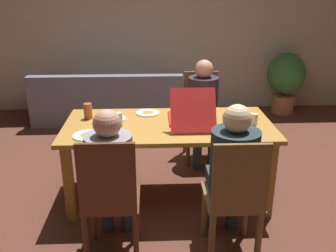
{
  "coord_description": "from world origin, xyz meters",
  "views": [
    {
      "loc": [
        -0.15,
        -3.17,
        1.94
      ],
      "look_at": [
        0.0,
        0.1,
        0.7
      ],
      "focal_mm": 39.89,
      "sensor_mm": 36.0,
      "label": 1
    }
  ],
  "objects_px": {
    "person_0": "(232,166)",
    "pizza_box_0": "(190,116)",
    "plate_1": "(113,119)",
    "couch": "(109,103)",
    "plate_0": "(88,135)",
    "drinking_glass_2": "(254,119)",
    "drinking_glass_3": "(88,111)",
    "person_2": "(111,169)",
    "drinking_glass_0": "(241,132)",
    "drinking_glass_1": "(119,120)",
    "potted_plant": "(286,78)",
    "dining_table": "(168,134)",
    "chair_0": "(235,199)",
    "chair_2": "(110,197)",
    "chair_1": "(201,113)",
    "person_1": "(204,103)",
    "plate_3": "(243,114)"
  },
  "relations": [
    {
      "from": "drinking_glass_3",
      "to": "potted_plant",
      "type": "relative_size",
      "value": 0.15
    },
    {
      "from": "chair_2",
      "to": "chair_1",
      "type": "bearing_deg",
      "value": 64.35
    },
    {
      "from": "pizza_box_0",
      "to": "drinking_glass_2",
      "type": "height_order",
      "value": "pizza_box_0"
    },
    {
      "from": "dining_table",
      "to": "person_2",
      "type": "height_order",
      "value": "person_2"
    },
    {
      "from": "plate_1",
      "to": "drinking_glass_3",
      "type": "xyz_separation_m",
      "value": [
        -0.24,
        0.04,
        0.07
      ]
    },
    {
      "from": "person_1",
      "to": "dining_table",
      "type": "bearing_deg",
      "value": -118.65
    },
    {
      "from": "plate_0",
      "to": "plate_3",
      "type": "relative_size",
      "value": 1.22
    },
    {
      "from": "drinking_glass_3",
      "to": "potted_plant",
      "type": "bearing_deg",
      "value": 40.41
    },
    {
      "from": "chair_0",
      "to": "chair_2",
      "type": "height_order",
      "value": "chair_2"
    },
    {
      "from": "drinking_glass_3",
      "to": "person_2",
      "type": "bearing_deg",
      "value": -72.19
    },
    {
      "from": "chair_2",
      "to": "plate_0",
      "type": "xyz_separation_m",
      "value": [
        -0.23,
        0.63,
        0.22
      ]
    },
    {
      "from": "dining_table",
      "to": "person_2",
      "type": "relative_size",
      "value": 1.62
    },
    {
      "from": "plate_0",
      "to": "drinking_glass_2",
      "type": "distance_m",
      "value": 1.47
    },
    {
      "from": "drinking_glass_1",
      "to": "potted_plant",
      "type": "xyz_separation_m",
      "value": [
        2.4,
        2.55,
        -0.25
      ]
    },
    {
      "from": "person_0",
      "to": "drinking_glass_2",
      "type": "xyz_separation_m",
      "value": [
        0.34,
        0.7,
        0.1
      ]
    },
    {
      "from": "chair_1",
      "to": "drinking_glass_0",
      "type": "height_order",
      "value": "chair_1"
    },
    {
      "from": "drinking_glass_0",
      "to": "drinking_glass_1",
      "type": "relative_size",
      "value": 0.89
    },
    {
      "from": "plate_0",
      "to": "plate_3",
      "type": "distance_m",
      "value": 1.49
    },
    {
      "from": "person_1",
      "to": "person_2",
      "type": "xyz_separation_m",
      "value": [
        -0.88,
        -1.53,
        -0.01
      ]
    },
    {
      "from": "person_2",
      "to": "drinking_glass_3",
      "type": "height_order",
      "value": "person_2"
    },
    {
      "from": "drinking_glass_2",
      "to": "potted_plant",
      "type": "relative_size",
      "value": 0.11
    },
    {
      "from": "person_1",
      "to": "person_2",
      "type": "bearing_deg",
      "value": -119.85
    },
    {
      "from": "person_2",
      "to": "drinking_glass_2",
      "type": "distance_m",
      "value": 1.41
    },
    {
      "from": "pizza_box_0",
      "to": "drinking_glass_1",
      "type": "bearing_deg",
      "value": -169.84
    },
    {
      "from": "drinking_glass_0",
      "to": "drinking_glass_2",
      "type": "bearing_deg",
      "value": 58.3
    },
    {
      "from": "person_0",
      "to": "drinking_glass_2",
      "type": "distance_m",
      "value": 0.78
    },
    {
      "from": "couch",
      "to": "plate_1",
      "type": "bearing_deg",
      "value": -82.33
    },
    {
      "from": "plate_1",
      "to": "couch",
      "type": "height_order",
      "value": "plate_1"
    },
    {
      "from": "person_1",
      "to": "chair_0",
      "type": "bearing_deg",
      "value": -90.0
    },
    {
      "from": "dining_table",
      "to": "chair_1",
      "type": "distance_m",
      "value": 1.03
    },
    {
      "from": "chair_1",
      "to": "drinking_glass_3",
      "type": "xyz_separation_m",
      "value": [
        -1.18,
        -0.76,
        0.3
      ]
    },
    {
      "from": "plate_3",
      "to": "drinking_glass_1",
      "type": "xyz_separation_m",
      "value": [
        -1.17,
        -0.28,
        0.06
      ]
    },
    {
      "from": "drinking_glass_1",
      "to": "couch",
      "type": "bearing_deg",
      "value": 98.7
    },
    {
      "from": "potted_plant",
      "to": "pizza_box_0",
      "type": "bearing_deg",
      "value": -125.8
    },
    {
      "from": "person_2",
      "to": "plate_1",
      "type": "height_order",
      "value": "person_2"
    },
    {
      "from": "plate_0",
      "to": "potted_plant",
      "type": "relative_size",
      "value": 0.27
    },
    {
      "from": "person_1",
      "to": "person_2",
      "type": "height_order",
      "value": "person_1"
    },
    {
      "from": "dining_table",
      "to": "drinking_glass_3",
      "type": "height_order",
      "value": "drinking_glass_3"
    },
    {
      "from": "person_0",
      "to": "pizza_box_0",
      "type": "bearing_deg",
      "value": 105.94
    },
    {
      "from": "dining_table",
      "to": "drinking_glass_1",
      "type": "height_order",
      "value": "drinking_glass_1"
    },
    {
      "from": "chair_1",
      "to": "person_2",
      "type": "height_order",
      "value": "person_2"
    },
    {
      "from": "plate_0",
      "to": "drinking_glass_2",
      "type": "height_order",
      "value": "drinking_glass_2"
    },
    {
      "from": "drinking_glass_0",
      "to": "dining_table",
      "type": "bearing_deg",
      "value": 146.75
    },
    {
      "from": "person_0",
      "to": "chair_2",
      "type": "height_order",
      "value": "person_0"
    },
    {
      "from": "person_0",
      "to": "drinking_glass_0",
      "type": "distance_m",
      "value": 0.42
    },
    {
      "from": "person_0",
      "to": "person_2",
      "type": "relative_size",
      "value": 1.02
    },
    {
      "from": "dining_table",
      "to": "person_1",
      "type": "relative_size",
      "value": 1.6
    },
    {
      "from": "person_2",
      "to": "chair_2",
      "type": "bearing_deg",
      "value": -90.0
    },
    {
      "from": "person_2",
      "to": "pizza_box_0",
      "type": "bearing_deg",
      "value": 50.38
    },
    {
      "from": "person_2",
      "to": "potted_plant",
      "type": "height_order",
      "value": "person_2"
    }
  ]
}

